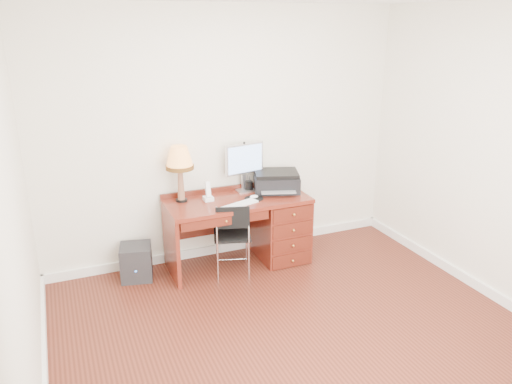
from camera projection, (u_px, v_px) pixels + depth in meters
name	position (u px, v px, depth m)	size (l,w,h in m)	color
ground	(296.00, 333.00, 4.26)	(4.00, 4.00, 0.00)	#40170E
room_shell	(266.00, 293.00, 4.79)	(4.00, 4.00, 4.00)	white
desk	(265.00, 224.00, 5.47)	(1.50, 0.67, 0.75)	maroon
monitor	(245.00, 161.00, 5.39)	(0.46, 0.18, 0.53)	silver
keyboard	(240.00, 205.00, 5.06)	(0.41, 0.12, 0.02)	white
mouse_pad	(254.00, 198.00, 5.24)	(0.20, 0.20, 0.04)	black
printer	(276.00, 181.00, 5.47)	(0.58, 0.51, 0.22)	black
leg_lamp	(180.00, 161.00, 5.04)	(0.29, 0.29, 0.58)	black
phone	(208.00, 195.00, 5.17)	(0.10, 0.10, 0.20)	white
pen_cup	(249.00, 186.00, 5.48)	(0.08, 0.08, 0.11)	black
chair	(234.00, 232.00, 5.10)	(0.47, 0.47, 0.80)	black
equipment_box	(136.00, 262.00, 5.11)	(0.31, 0.31, 0.36)	black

